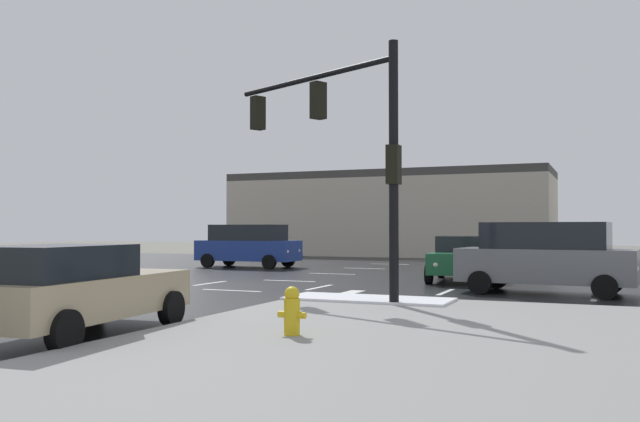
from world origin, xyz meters
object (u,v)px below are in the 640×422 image
traffic_signal_mast (345,134)px  sedan_tan (74,288)px  suv_grey (546,256)px  suv_blue (248,245)px  fire_hydrant (292,311)px  sedan_green (462,257)px

traffic_signal_mast → sedan_tan: size_ratio=1.30×
traffic_signal_mast → sedan_tan: (-2.48, -6.53, -3.36)m
suv_grey → suv_blue: bearing=155.2°
sedan_tan → suv_grey: bearing=-36.5°
traffic_signal_mast → fire_hydrant: bearing=126.9°
traffic_signal_mast → suv_blue: bearing=-27.7°
sedan_tan → sedan_green: bearing=-18.9°
fire_hydrant → suv_grey: suv_grey is taller
sedan_tan → fire_hydrant: bearing=-80.6°
fire_hydrant → suv_blue: size_ratio=0.16×
sedan_green → suv_blue: bearing=-116.3°
fire_hydrant → traffic_signal_mast: bearing=102.2°
fire_hydrant → suv_grey: (3.14, 10.19, 0.55)m
fire_hydrant → sedan_green: 14.04m
sedan_green → sedan_tan: (-3.68, -14.98, 0.00)m
suv_grey → suv_blue: (-14.11, 8.09, 0.00)m
traffic_signal_mast → suv_blue: traffic_signal_mast is taller
suv_grey → sedan_tan: 13.07m
fire_hydrant → sedan_tan: bearing=-165.5°
traffic_signal_mast → fire_hydrant: size_ratio=7.64×
sedan_green → sedan_tan: 15.43m
suv_grey → traffic_signal_mast: bearing=-128.3°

